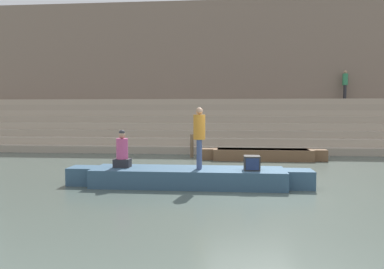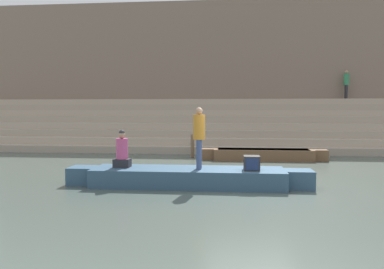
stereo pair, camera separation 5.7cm
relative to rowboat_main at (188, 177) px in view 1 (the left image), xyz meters
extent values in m
plane|color=#47544C|center=(1.74, 0.03, -0.27)|extent=(120.00, 120.00, 0.00)
cube|color=tan|center=(1.74, 10.70, -0.09)|extent=(36.00, 6.25, 0.36)
cube|color=#B2A28D|center=(1.74, 11.09, 0.27)|extent=(36.00, 5.47, 0.36)
cube|color=tan|center=(1.74, 11.48, 0.63)|extent=(36.00, 4.69, 0.36)
cube|color=#B2A28D|center=(1.74, 11.87, 0.99)|extent=(36.00, 3.91, 0.36)
cube|color=tan|center=(1.74, 12.26, 1.35)|extent=(36.00, 3.13, 0.36)
cube|color=#B2A28D|center=(1.74, 12.66, 1.71)|extent=(36.00, 2.34, 0.36)
cube|color=tan|center=(1.74, 13.05, 2.07)|extent=(36.00, 1.56, 0.36)
cube|color=#B2A28D|center=(1.74, 13.44, 2.43)|extent=(36.00, 0.78, 0.36)
cube|color=#7F6B5B|center=(1.74, 14.43, 4.34)|extent=(34.20, 1.20, 9.23)
cube|color=#4C4037|center=(1.74, 13.81, 0.03)|extent=(34.20, 0.12, 0.60)
cube|color=#33516B|center=(0.00, 0.00, -0.02)|extent=(5.50, 1.37, 0.51)
cube|color=beige|center=(0.00, 0.00, 0.22)|extent=(5.06, 1.27, 0.05)
cube|color=#33516B|center=(3.14, 0.00, -0.02)|extent=(0.77, 0.75, 0.51)
cube|color=#33516B|center=(-3.14, 0.00, -0.02)|extent=(0.77, 0.75, 0.51)
cylinder|color=olive|center=(-0.82, 0.78, 0.14)|extent=(2.27, 0.04, 0.04)
cylinder|color=#3D4C75|center=(0.33, 0.03, 0.66)|extent=(0.14, 0.14, 0.85)
cylinder|color=#3D4C75|center=(0.33, -0.16, 0.66)|extent=(0.14, 0.14, 0.85)
cylinder|color=orange|center=(0.33, -0.07, 1.44)|extent=(0.34, 0.34, 0.71)
sphere|color=tan|center=(0.33, -0.07, 1.89)|extent=(0.20, 0.20, 0.20)
cube|color=#28282D|center=(-1.96, 0.05, 0.36)|extent=(0.48, 0.37, 0.25)
cylinder|color=#C64C7F|center=(-1.96, 0.05, 0.79)|extent=(0.34, 0.34, 0.60)
sphere|color=tan|center=(-1.96, 0.05, 1.19)|extent=(0.20, 0.20, 0.20)
sphere|color=#333338|center=(-1.96, 0.05, 1.26)|extent=(0.17, 0.17, 0.17)
cube|color=#2D2D2D|center=(1.81, -0.16, 0.44)|extent=(0.44, 0.44, 0.41)
cube|color=navy|center=(1.81, -0.39, 0.44)|extent=(0.36, 0.02, 0.33)
cube|color=brown|center=(2.67, 5.84, -0.03)|extent=(4.26, 1.06, 0.48)
cube|color=#993328|center=(2.67, 5.84, 0.18)|extent=(3.92, 0.96, 0.05)
cube|color=brown|center=(5.10, 5.84, -0.03)|extent=(0.60, 0.58, 0.48)
cube|color=brown|center=(0.24, 5.84, -0.03)|extent=(0.60, 0.58, 0.48)
cylinder|color=brown|center=(-0.50, 6.58, 0.26)|extent=(0.16, 0.16, 1.06)
cylinder|color=#28282D|center=(8.40, 13.53, 3.03)|extent=(0.14, 0.14, 0.84)
cylinder|color=#28282D|center=(8.40, 13.35, 3.03)|extent=(0.14, 0.14, 0.84)
cylinder|color=#338456|center=(8.40, 13.44, 3.80)|extent=(0.33, 0.33, 0.70)
sphere|color=tan|center=(8.40, 13.44, 4.25)|extent=(0.20, 0.20, 0.20)
camera|label=1|loc=(1.09, -10.64, 1.94)|focal=35.00mm
camera|label=2|loc=(1.15, -10.63, 1.94)|focal=35.00mm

